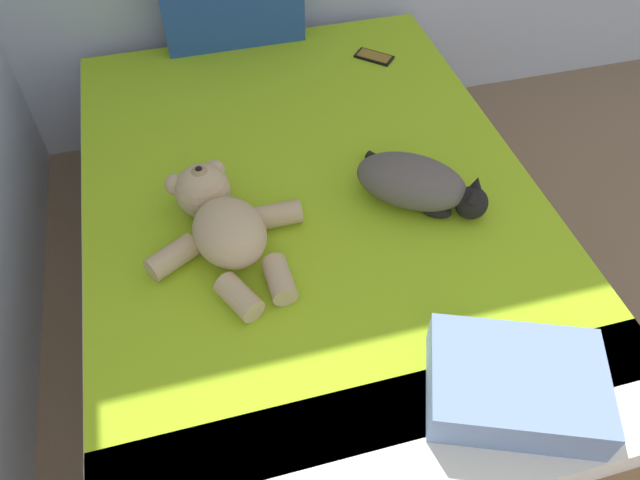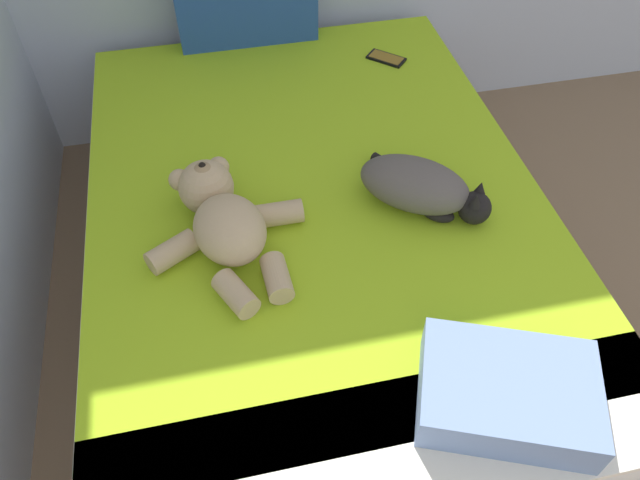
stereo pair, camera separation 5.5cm
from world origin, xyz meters
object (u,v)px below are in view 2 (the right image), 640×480
object	(u,v)px
cat	(420,187)
cell_phone	(386,58)
throw_pillow	(507,393)
teddy_bear	(223,218)
bed	(316,245)

from	to	relation	value
cat	cell_phone	xyz separation A→B (m)	(0.13, 0.81, -0.07)
cell_phone	throw_pillow	xyz separation A→B (m)	(-0.15, -1.49, 0.05)
cell_phone	throw_pillow	distance (m)	1.50
teddy_bear	cell_phone	xyz separation A→B (m)	(0.73, 0.82, -0.07)
cat	bed	bearing A→B (deg)	157.76
bed	throw_pillow	xyz separation A→B (m)	(0.28, -0.81, 0.32)
bed	cell_phone	distance (m)	0.85
teddy_bear	cell_phone	size ratio (longest dim) A/B	3.54
teddy_bear	cat	bearing A→B (deg)	1.04
teddy_bear	cell_phone	distance (m)	1.10
cat	teddy_bear	distance (m)	0.60
cell_phone	bed	bearing A→B (deg)	-122.46
bed	cat	world-z (taller)	cat
cat	throw_pillow	distance (m)	0.68
teddy_bear	cell_phone	bearing A→B (deg)	48.13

